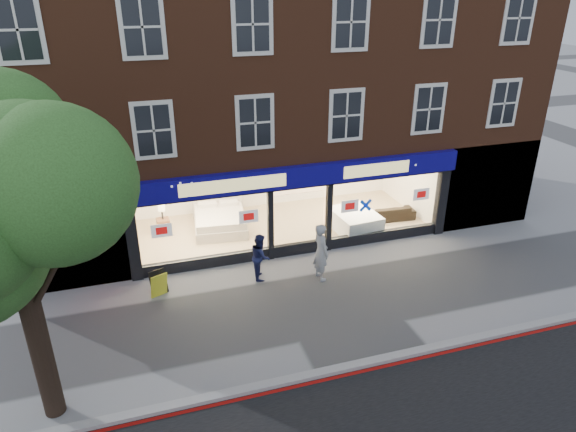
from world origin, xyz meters
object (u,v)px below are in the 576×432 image
mattress_stack (355,221)px  pedestrian_blue (260,256)px  display_bed (220,219)px  pedestrian_grey (321,252)px  a_board (159,284)px  sofa (390,212)px

mattress_stack → pedestrian_blue: size_ratio=1.30×
display_bed → pedestrian_blue: 3.84m
display_bed → pedestrian_grey: bearing=-55.0°
a_board → display_bed: bearing=34.3°
a_board → pedestrian_blue: size_ratio=0.53×
a_board → pedestrian_blue: 3.22m
sofa → pedestrian_grey: pedestrian_grey is taller
pedestrian_blue → pedestrian_grey: bearing=-101.0°
mattress_stack → display_bed: bearing=160.4°
mattress_stack → a_board: mattress_stack is taller
display_bed → sofa: display_bed is taller
a_board → pedestrian_blue: bearing=-20.1°
display_bed → a_board: bearing=-117.3°
display_bed → pedestrian_blue: bearing=-74.5°
mattress_stack → pedestrian_grey: pedestrian_grey is taller
pedestrian_grey → pedestrian_blue: bearing=61.8°
mattress_stack → pedestrian_grey: size_ratio=1.04×
a_board → pedestrian_grey: 5.06m
sofa → a_board: (-9.17, -2.68, 0.03)m
sofa → a_board: size_ratio=2.34×
sofa → pedestrian_blue: (-5.97, -2.57, 0.38)m
mattress_stack → sofa: (1.76, 0.51, -0.09)m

